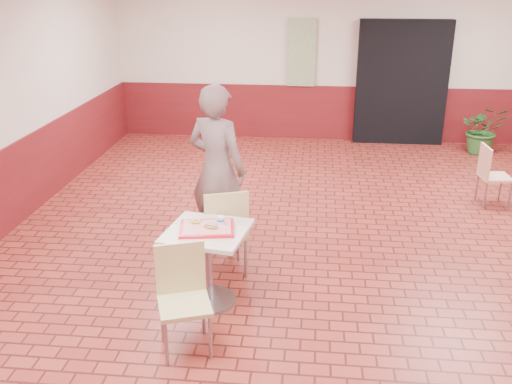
# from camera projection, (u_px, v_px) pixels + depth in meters

# --- Properties ---
(room_shell) EXTENTS (8.01, 10.01, 3.01)m
(room_shell) POSITION_uv_depth(u_px,v_px,m) (347.00, 130.00, 5.64)
(room_shell) COLOR maroon
(room_shell) RESTS_ON ground
(wainscot_band) EXTENTS (8.00, 10.00, 1.00)m
(wainscot_band) POSITION_uv_depth(u_px,v_px,m) (342.00, 222.00, 6.00)
(wainscot_band) COLOR #581113
(wainscot_band) RESTS_ON ground
(corridor_doorway) EXTENTS (1.60, 0.22, 2.20)m
(corridor_doorway) POSITION_uv_depth(u_px,v_px,m) (402.00, 83.00, 10.19)
(corridor_doorway) COLOR black
(corridor_doorway) RESTS_ON ground
(promo_poster) EXTENTS (0.50, 0.03, 1.20)m
(promo_poster) POSITION_uv_depth(u_px,v_px,m) (302.00, 53.00, 10.24)
(promo_poster) COLOR gray
(promo_poster) RESTS_ON wainscot_band
(main_table) EXTENTS (0.72, 0.72, 0.76)m
(main_table) POSITION_uv_depth(u_px,v_px,m) (208.00, 254.00, 5.30)
(main_table) COLOR beige
(main_table) RESTS_ON ground
(chair_main_front) EXTENTS (0.53, 0.53, 0.90)m
(chair_main_front) POSITION_uv_depth(u_px,v_px,m) (183.00, 292.00, 4.68)
(chair_main_front) COLOR tan
(chair_main_front) RESTS_ON ground
(chair_main_back) EXTENTS (0.56, 0.56, 0.96)m
(chair_main_back) POSITION_uv_depth(u_px,v_px,m) (225.00, 228.00, 5.77)
(chair_main_back) COLOR tan
(chair_main_back) RESTS_ON ground
(customer) EXTENTS (0.81, 0.68, 1.88)m
(customer) POSITION_uv_depth(u_px,v_px,m) (217.00, 169.00, 6.23)
(customer) COLOR #6D5754
(customer) RESTS_ON ground
(serving_tray) EXTENTS (0.49, 0.38, 0.03)m
(serving_tray) POSITION_uv_depth(u_px,v_px,m) (207.00, 228.00, 5.20)
(serving_tray) COLOR red
(serving_tray) RESTS_ON main_table
(ring_donut) EXTENTS (0.11, 0.11, 0.03)m
(ring_donut) POSITION_uv_depth(u_px,v_px,m) (196.00, 221.00, 5.28)
(ring_donut) COLOR #B89C43
(ring_donut) RESTS_ON serving_tray
(long_john_donut) EXTENTS (0.14, 0.11, 0.04)m
(long_john_donut) POSITION_uv_depth(u_px,v_px,m) (211.00, 226.00, 5.16)
(long_john_donut) COLOR gold
(long_john_donut) RESTS_ON serving_tray
(paper_cup) EXTENTS (0.07, 0.07, 0.08)m
(paper_cup) POSITION_uv_depth(u_px,v_px,m) (221.00, 220.00, 5.23)
(paper_cup) COLOR white
(paper_cup) RESTS_ON serving_tray
(chair_second_left) EXTENTS (0.41, 0.41, 0.82)m
(chair_second_left) POSITION_uv_depth(u_px,v_px,m) (491.00, 172.00, 7.61)
(chair_second_left) COLOR #E7AF8A
(chair_second_left) RESTS_ON ground
(potted_plant) EXTENTS (0.82, 0.73, 0.85)m
(potted_plant) POSITION_uv_depth(u_px,v_px,m) (483.00, 130.00, 9.80)
(potted_plant) COLOR #295E25
(potted_plant) RESTS_ON ground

